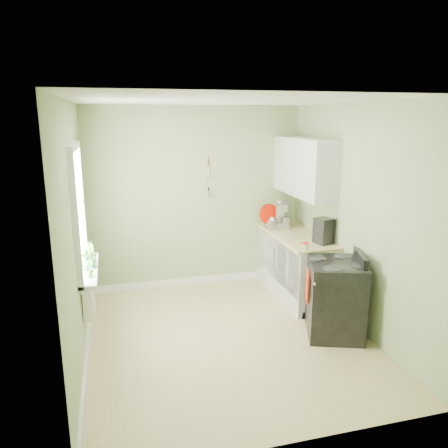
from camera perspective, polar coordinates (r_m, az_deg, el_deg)
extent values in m
cube|color=tan|center=(5.34, 0.37, -14.65)|extent=(3.20, 3.60, 0.02)
cube|color=white|center=(4.70, 0.42, 15.94)|extent=(3.20, 3.60, 0.02)
cube|color=#90A26F|center=(6.57, -3.76, 3.40)|extent=(3.20, 0.02, 2.70)
cube|color=#90A26F|center=(4.70, -18.93, -1.58)|extent=(0.02, 3.60, 2.70)
cube|color=#90A26F|center=(5.48, 16.87, 0.72)|extent=(0.02, 3.60, 2.70)
cube|color=white|center=(6.44, 9.29, -5.41)|extent=(0.60, 1.60, 0.87)
cube|color=#D1C180|center=(6.30, 9.36, -1.51)|extent=(0.64, 1.60, 0.04)
cube|color=white|center=(6.26, 10.47, 7.32)|extent=(0.35, 1.40, 0.80)
cube|color=white|center=(4.94, -18.66, 1.57)|extent=(0.02, 1.00, 1.30)
cube|color=white|center=(4.85, -19.05, 9.52)|extent=(0.06, 1.14, 0.07)
cube|color=white|center=(5.12, -17.85, -5.92)|extent=(0.06, 1.14, 0.07)
cube|color=white|center=(4.94, -18.43, 1.59)|extent=(0.04, 1.00, 0.04)
cube|color=white|center=(5.11, -17.18, -5.72)|extent=(0.18, 1.14, 0.04)
cube|color=white|center=(5.19, -17.28, -9.36)|extent=(0.12, 0.50, 0.35)
cylinder|color=#D1C180|center=(6.50, -2.04, 8.04)|extent=(0.02, 0.02, 0.10)
cylinder|color=silver|center=(6.52, -2.03, 6.99)|extent=(0.01, 0.01, 0.16)
cylinder|color=silver|center=(6.57, -2.01, 4.04)|extent=(0.01, 0.14, 0.14)
cube|color=black|center=(5.42, 14.30, -9.49)|extent=(0.83, 0.90, 0.86)
cube|color=black|center=(5.26, 14.59, -5.02)|extent=(0.83, 0.90, 0.03)
cube|color=black|center=(5.38, 17.23, -4.00)|extent=(0.30, 0.71, 0.13)
cylinder|color=#B2B2B7|center=(5.15, 11.38, -6.55)|extent=(0.22, 0.57, 0.02)
cube|color=#AC2C13|center=(5.29, 10.83, -7.96)|extent=(0.09, 0.21, 0.36)
cube|color=#B2B2B7|center=(6.66, 7.72, -0.06)|extent=(0.31, 0.36, 0.08)
cube|color=#B2B2B7|center=(6.75, 7.33, 1.38)|extent=(0.14, 0.13, 0.22)
cube|color=#B2B2B7|center=(6.62, 7.73, 2.29)|extent=(0.26, 0.34, 0.10)
sphere|color=#B2B2B7|center=(6.72, 7.38, 2.73)|extent=(0.12, 0.12, 0.12)
cylinder|color=silver|center=(6.59, 7.94, 0.33)|extent=(0.17, 0.17, 0.14)
cylinder|color=silver|center=(6.46, 6.33, -0.11)|extent=(0.11, 0.11, 0.16)
cone|color=silver|center=(6.44, 6.35, 0.74)|extent=(0.11, 0.11, 0.04)
cylinder|color=silver|center=(6.43, 5.64, 0.06)|extent=(0.11, 0.05, 0.08)
cube|color=black|center=(5.88, 12.86, -0.88)|extent=(0.24, 0.25, 0.34)
cylinder|color=black|center=(5.89, 12.56, -1.85)|extent=(0.11, 0.11, 0.12)
cylinder|color=#C41200|center=(6.82, 5.88, 1.32)|extent=(0.32, 0.11, 0.31)
cylinder|color=#A29D81|center=(5.60, 10.56, -2.91)|extent=(0.07, 0.07, 0.07)
cylinder|color=#C41200|center=(5.58, 10.58, -2.49)|extent=(0.08, 0.08, 0.01)
imported|color=#326924|center=(4.78, -17.33, -4.96)|extent=(0.19, 0.18, 0.30)
imported|color=#326924|center=(5.09, -17.19, -4.01)|extent=(0.19, 0.19, 0.27)
imported|color=#326924|center=(5.23, -17.14, -3.45)|extent=(0.21, 0.21, 0.28)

